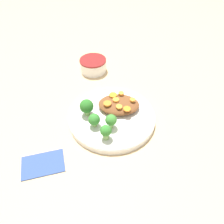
# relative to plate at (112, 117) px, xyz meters

# --- Properties ---
(ground_plane) EXTENTS (4.00, 4.00, 0.00)m
(ground_plane) POSITION_rel_plate_xyz_m (0.00, 0.00, -0.01)
(ground_plane) COLOR tan
(plate) EXTENTS (0.29, 0.29, 0.03)m
(plate) POSITION_rel_plate_xyz_m (0.00, 0.00, 0.00)
(plate) COLOR silver
(plate) RESTS_ON ground_plane
(dip_bowl) EXTENTS (0.11, 0.11, 0.05)m
(dip_bowl) POSITION_rel_plate_xyz_m (0.10, -0.28, 0.02)
(dip_bowl) COLOR white
(dip_bowl) RESTS_ON ground_plane
(stew_mound) EXTENTS (0.14, 0.10, 0.03)m
(stew_mound) POSITION_rel_plate_xyz_m (-0.02, -0.04, 0.02)
(stew_mound) COLOR brown
(stew_mound) RESTS_ON plate
(broccoli_floret_0) EXTENTS (0.05, 0.05, 0.06)m
(broccoli_floret_0) POSITION_rel_plate_xyz_m (0.08, 0.00, 0.04)
(broccoli_floret_0) COLOR #7FA85B
(broccoli_floret_0) RESTS_ON plate
(broccoli_floret_1) EXTENTS (0.04, 0.04, 0.05)m
(broccoli_floret_1) POSITION_rel_plate_xyz_m (0.05, 0.05, 0.04)
(broccoli_floret_1) COLOR #7FA85B
(broccoli_floret_1) RESTS_ON plate
(broccoli_floret_2) EXTENTS (0.03, 0.03, 0.05)m
(broccoli_floret_2) POSITION_rel_plate_xyz_m (0.01, 0.10, 0.04)
(broccoli_floret_2) COLOR #7FA85B
(broccoli_floret_2) RESTS_ON plate
(broccoli_floret_3) EXTENTS (0.04, 0.04, 0.05)m
(broccoli_floret_3) POSITION_rel_plate_xyz_m (0.00, 0.05, 0.04)
(broccoli_floret_3) COLOR #7FA85B
(broccoli_floret_3) RESTS_ON plate
(carrot_slice_0) EXTENTS (0.02, 0.02, 0.00)m
(carrot_slice_0) POSITION_rel_plate_xyz_m (-0.05, -0.00, 0.04)
(carrot_slice_0) COLOR orange
(carrot_slice_0) RESTS_ON stew_mound
(carrot_slice_1) EXTENTS (0.02, 0.02, 0.01)m
(carrot_slice_1) POSITION_rel_plate_xyz_m (-0.01, -0.04, 0.04)
(carrot_slice_1) COLOR orange
(carrot_slice_1) RESTS_ON stew_mound
(carrot_slice_2) EXTENTS (0.02, 0.02, 0.00)m
(carrot_slice_2) POSITION_rel_plate_xyz_m (-0.02, -0.01, 0.04)
(carrot_slice_2) COLOR orange
(carrot_slice_2) RESTS_ON stew_mound
(carrot_slice_3) EXTENTS (0.02, 0.02, 0.01)m
(carrot_slice_3) POSITION_rel_plate_xyz_m (-0.07, -0.04, 0.04)
(carrot_slice_3) COLOR orange
(carrot_slice_3) RESTS_ON stew_mound
(carrot_slice_4) EXTENTS (0.03, 0.03, 0.01)m
(carrot_slice_4) POSITION_rel_plate_xyz_m (0.02, -0.02, 0.04)
(carrot_slice_4) COLOR orange
(carrot_slice_4) RESTS_ON stew_mound
(carrot_slice_5) EXTENTS (0.02, 0.02, 0.01)m
(carrot_slice_5) POSITION_rel_plate_xyz_m (-0.03, -0.07, 0.04)
(carrot_slice_5) COLOR orange
(carrot_slice_5) RESTS_ON stew_mound
(carrot_slice_6) EXTENTS (0.03, 0.03, 0.00)m
(carrot_slice_6) POSITION_rel_plate_xyz_m (0.00, -0.07, 0.04)
(carrot_slice_6) COLOR orange
(carrot_slice_6) RESTS_ON stew_mound
(napkin) EXTENTS (0.14, 0.11, 0.01)m
(napkin) POSITION_rel_plate_xyz_m (0.19, 0.18, -0.01)
(napkin) COLOR #334C8C
(napkin) RESTS_ON ground_plane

